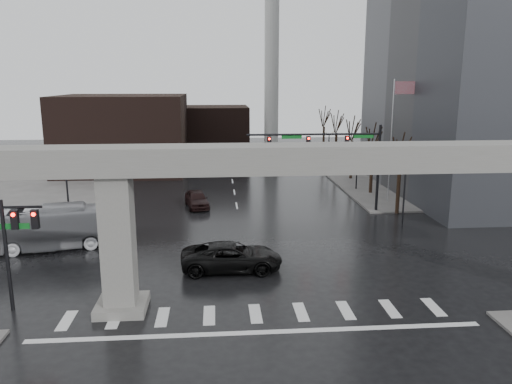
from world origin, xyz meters
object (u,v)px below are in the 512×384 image
at_px(far_car, 197,199).
at_px(city_bus, 47,228).
at_px(pickup_truck, 232,257).
at_px(signal_mast_arm, 338,149).

bearing_deg(far_car, city_bus, -143.47).
bearing_deg(pickup_truck, signal_mast_arm, -36.33).
xyz_separation_m(signal_mast_arm, pickup_truck, (-10.01, -13.57, -4.94)).
bearing_deg(pickup_truck, city_bus, 68.35).
height_order(signal_mast_arm, city_bus, signal_mast_arm).
distance_m(signal_mast_arm, city_bus, 24.91).
xyz_separation_m(city_bus, far_car, (10.27, 11.26, -0.76)).
xyz_separation_m(signal_mast_arm, city_bus, (-23.08, -8.35, -4.26)).
bearing_deg(signal_mast_arm, city_bus, -160.11).
bearing_deg(city_bus, pickup_truck, -123.12).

